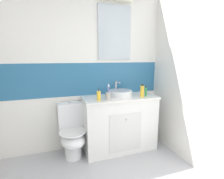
{
  "coord_description": "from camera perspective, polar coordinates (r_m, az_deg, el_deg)",
  "views": [
    {
      "loc": [
        -0.36,
        -0.16,
        1.43
      ],
      "look_at": [
        0.3,
        1.79,
        1.04
      ],
      "focal_mm": 26.85,
      "sensor_mm": 36.0,
      "label": 1
    }
  ],
  "objects": [
    {
      "name": "wall_back_tiled",
      "position": [
        2.64,
        -10.79,
        6.98
      ],
      "size": [
        3.2,
        0.2,
        2.5
      ],
      "color": "white",
      "rests_on": "ground_plane"
    },
    {
      "name": "toothbrush_cup",
      "position": [
        2.33,
        -1.34,
        -1.98
      ],
      "size": [
        0.07,
        0.07,
        0.22
      ],
      "color": "#B2ADA3",
      "rests_on": "vanity_cabinet"
    },
    {
      "name": "soap_dispenser",
      "position": [
        2.29,
        -4.53,
        -2.13
      ],
      "size": [
        0.05,
        0.05,
        0.17
      ],
      "color": "yellow",
      "rests_on": "vanity_cabinet"
    },
    {
      "name": "toilet",
      "position": [
        2.55,
        -13.36,
        -14.11
      ],
      "size": [
        0.37,
        0.5,
        0.79
      ],
      "color": "white",
      "rests_on": "ground_plane"
    },
    {
      "name": "vanity_cabinet",
      "position": [
        2.68,
        2.54,
        -11.23
      ],
      "size": [
        1.11,
        0.52,
        0.85
      ],
      "color": "white",
      "rests_on": "ground_plane"
    },
    {
      "name": "toothpaste_tube_upright",
      "position": [
        2.59,
        11.43,
        -0.67
      ],
      "size": [
        0.03,
        0.03,
        0.16
      ],
      "color": "green",
      "rests_on": "vanity_cabinet"
    },
    {
      "name": "wall_right_plain",
      "position": [
        2.19,
        32.73,
        4.4
      ],
      "size": [
        0.1,
        3.48,
        2.5
      ],
      "primitive_type": "cube",
      "color": "white",
      "rests_on": "ground_plane"
    },
    {
      "name": "sink_basin",
      "position": [
        2.57,
        2.86,
        -1.11
      ],
      "size": [
        0.35,
        0.4,
        0.21
      ],
      "color": "white",
      "rests_on": "vanity_cabinet"
    },
    {
      "name": "shampoo_bottle_tall",
      "position": [
        2.53,
        10.22,
        -0.5
      ],
      "size": [
        0.06,
        0.06,
        0.19
      ],
      "color": "yellow",
      "rests_on": "vanity_cabinet"
    }
  ]
}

